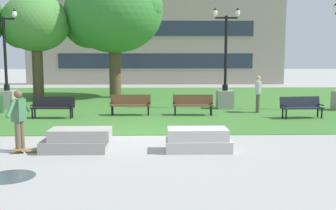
{
  "coord_description": "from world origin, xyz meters",
  "views": [
    {
      "loc": [
        0.76,
        -12.86,
        2.62
      ],
      "look_at": [
        1.03,
        -1.4,
        1.2
      ],
      "focal_mm": 42.0,
      "sensor_mm": 36.0,
      "label": 1
    }
  ],
  "objects": [
    {
      "name": "person_skateboarder",
      "position": [
        -3.08,
        -2.11,
        0.97
      ],
      "size": [
        0.3,
        1.34,
        1.71
      ],
      "color": "brown",
      "rests_on": "ground"
    },
    {
      "name": "park_bench_near_right",
      "position": [
        -3.73,
        3.78,
        0.54
      ],
      "size": [
        1.81,
        0.57,
        0.9
      ],
      "color": "black",
      "rests_on": "grass_lawn"
    },
    {
      "name": "concrete_block_center",
      "position": [
        -1.5,
        -2.14,
        0.31
      ],
      "size": [
        1.9,
        0.9,
        0.64
      ],
      "color": "#9E9991",
      "rests_on": "ground"
    },
    {
      "name": "skateboard",
      "position": [
        -2.7,
        -2.2,
        0.09
      ],
      "size": [
        1.03,
        0.5,
        0.14
      ],
      "color": "olive",
      "rests_on": "ground"
    },
    {
      "name": "building_facade_distant",
      "position": [
        0.52,
        24.5,
        5.24
      ],
      "size": [
        24.2,
        1.03,
        10.49
      ],
      "color": "gray",
      "rests_on": "ground"
    },
    {
      "name": "tree_near_left",
      "position": [
        -2.09,
        12.32,
        5.34
      ],
      "size": [
        6.39,
        6.08,
        7.99
      ],
      "color": "brown",
      "rests_on": "grass_lawn"
    },
    {
      "name": "tree_far_right",
      "position": [
        -6.65,
        11.33,
        4.53
      ],
      "size": [
        4.22,
        4.02,
        6.31
      ],
      "color": "brown",
      "rests_on": "grass_lawn"
    },
    {
      "name": "park_bench_near_left",
      "position": [
        6.81,
        3.51,
        0.54
      ],
      "size": [
        1.86,
        0.77,
        0.9
      ],
      "color": "#1E232D",
      "rests_on": "grass_lawn"
    },
    {
      "name": "ground_plane",
      "position": [
        0.0,
        0.0,
        0.0
      ],
      "size": [
        140.0,
        140.0,
        0.0
      ],
      "primitive_type": "plane",
      "color": "#A3A09B"
    },
    {
      "name": "person_bystander_near_lawn",
      "position": [
        5.38,
        5.21,
        0.98
      ],
      "size": [
        0.28,
        0.64,
        1.71
      ],
      "color": "brown",
      "rests_on": "grass_lawn"
    },
    {
      "name": "park_bench_far_right",
      "position": [
        2.29,
        4.49,
        0.54
      ],
      "size": [
        1.81,
        0.58,
        0.9
      ],
      "color": "brown",
      "rests_on": "grass_lawn"
    },
    {
      "name": "lamp_post_left",
      "position": [
        4.09,
        6.67,
        1.03
      ],
      "size": [
        1.32,
        0.8,
        4.98
      ],
      "color": "gray",
      "rests_on": "grass_lawn"
    },
    {
      "name": "park_bench_far_left",
      "position": [
        -0.5,
        4.55,
        0.54
      ],
      "size": [
        1.8,
        0.54,
        0.9
      ],
      "color": "brown",
      "rests_on": "grass_lawn"
    },
    {
      "name": "puddle",
      "position": [
        -2.51,
        -4.44,
        0.0
      ],
      "size": [
        1.11,
        1.11,
        0.01
      ],
      "primitive_type": "cylinder",
      "color": "#47515B",
      "rests_on": "ground"
    },
    {
      "name": "grass_lawn",
      "position": [
        0.0,
        10.0,
        0.01
      ],
      "size": [
        40.0,
        20.0,
        0.02
      ],
      "primitive_type": "cube",
      "color": "#3D752D",
      "rests_on": "ground"
    },
    {
      "name": "concrete_block_left",
      "position": [
        1.85,
        -2.16,
        0.31
      ],
      "size": [
        1.8,
        0.9,
        0.64
      ],
      "color": "#BCB7B2",
      "rests_on": "ground"
    },
    {
      "name": "lamp_post_right",
      "position": [
        -6.84,
        6.92,
        1.02
      ],
      "size": [
        1.32,
        0.8,
        4.93
      ],
      "color": "#ADA89E",
      "rests_on": "grass_lawn"
    }
  ]
}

